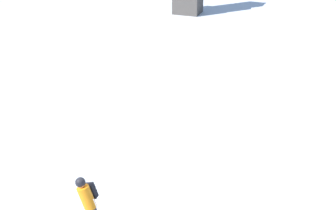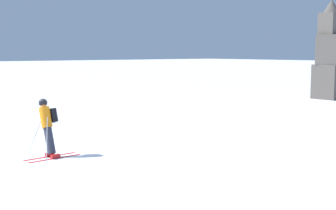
% 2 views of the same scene
% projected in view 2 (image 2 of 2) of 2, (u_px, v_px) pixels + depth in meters
% --- Properties ---
extents(ground_plane, '(300.00, 300.00, 0.00)m').
position_uv_depth(ground_plane, '(41.00, 153.00, 15.52)').
color(ground_plane, white).
extents(skier, '(1.39, 1.83, 1.89)m').
position_uv_depth(skier, '(47.00, 124.00, 14.95)').
color(skier, red).
rests_on(skier, ground).
extents(rock_pillar, '(1.88, 1.65, 6.96)m').
position_uv_depth(rock_pillar, '(330.00, 58.00, 32.88)').
color(rock_pillar, '#4C4742').
rests_on(rock_pillar, ground).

